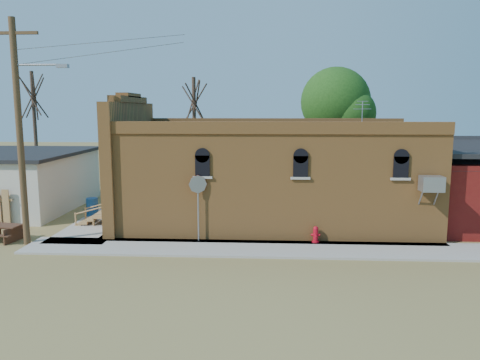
# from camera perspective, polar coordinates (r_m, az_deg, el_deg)

# --- Properties ---
(ground) EXTENTS (120.00, 120.00, 0.00)m
(ground) POSITION_cam_1_polar(r_m,az_deg,el_deg) (17.87, -2.10, -9.28)
(ground) COLOR brown
(ground) RESTS_ON ground
(sidewalk_south) EXTENTS (19.00, 2.20, 0.08)m
(sidewalk_south) POSITION_cam_1_polar(r_m,az_deg,el_deg) (18.65, 2.80, -8.39)
(sidewalk_south) COLOR #9E9991
(sidewalk_south) RESTS_ON ground
(sidewalk_west) EXTENTS (2.60, 10.00, 0.08)m
(sidewalk_west) POSITION_cam_1_polar(r_m,az_deg,el_deg) (24.85, -15.47, -4.36)
(sidewalk_west) COLOR #9E9991
(sidewalk_west) RESTS_ON ground
(brick_bar) EXTENTS (16.40, 7.97, 6.30)m
(brick_bar) POSITION_cam_1_polar(r_m,az_deg,el_deg) (22.65, 3.27, 0.61)
(brick_bar) COLOR #B87538
(brick_bar) RESTS_ON ground
(red_shed) EXTENTS (5.40, 6.40, 4.30)m
(red_shed) POSITION_cam_1_polar(r_m,az_deg,el_deg) (24.74, 26.75, 0.22)
(red_shed) COLOR #611110
(red_shed) RESTS_ON ground
(utility_pole) EXTENTS (3.12, 0.26, 9.00)m
(utility_pole) POSITION_cam_1_polar(r_m,az_deg,el_deg) (20.58, -25.18, 5.81)
(utility_pole) COLOR #45341B
(utility_pole) RESTS_ON ground
(tree_bare_near) EXTENTS (2.80, 2.80, 7.65)m
(tree_bare_near) POSITION_cam_1_polar(r_m,az_deg,el_deg) (30.28, -5.64, 9.48)
(tree_bare_near) COLOR #4E372C
(tree_bare_near) RESTS_ON ground
(tree_bare_far) EXTENTS (2.80, 2.80, 8.16)m
(tree_bare_far) POSITION_cam_1_polar(r_m,az_deg,el_deg) (34.64, -23.93, 9.34)
(tree_bare_far) COLOR #4E372C
(tree_bare_far) RESTS_ON ground
(tree_leafy) EXTENTS (4.40, 4.40, 8.15)m
(tree_leafy) POSITION_cam_1_polar(r_m,az_deg,el_deg) (30.75, 11.56, 9.29)
(tree_leafy) COLOR #4E372C
(tree_leafy) RESTS_ON ground
(fire_hydrant) EXTENTS (0.39, 0.38, 0.68)m
(fire_hydrant) POSITION_cam_1_polar(r_m,az_deg,el_deg) (19.52, 9.20, -6.57)
(fire_hydrant) COLOR #A90919
(fire_hydrant) RESTS_ON sidewalk_south
(stop_sign) EXTENTS (0.71, 0.35, 2.75)m
(stop_sign) POSITION_cam_1_polar(r_m,az_deg,el_deg) (19.22, -5.15, -1.29)
(stop_sign) COLOR gray
(stop_sign) RESTS_ON sidewalk_south
(trash_barrel) EXTENTS (0.66, 0.66, 0.90)m
(trash_barrel) POSITION_cam_1_polar(r_m,az_deg,el_deg) (25.22, -17.57, -3.12)
(trash_barrel) COLOR #1B4C89
(trash_barrel) RESTS_ON sidewalk_west
(picnic_table) EXTENTS (1.83, 1.49, 0.69)m
(picnic_table) POSITION_cam_1_polar(r_m,az_deg,el_deg) (22.19, -27.04, -5.47)
(picnic_table) COLOR #482B1D
(picnic_table) RESTS_ON ground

